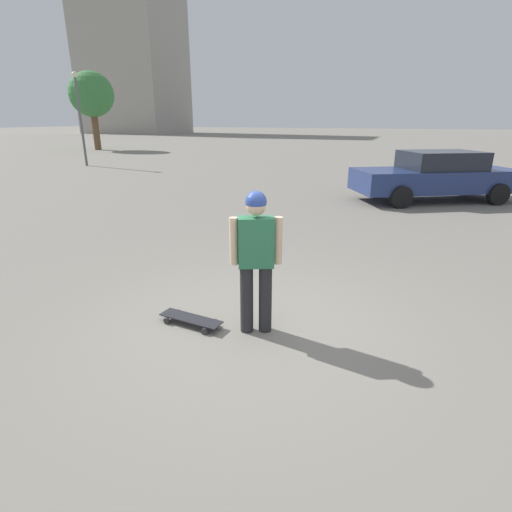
% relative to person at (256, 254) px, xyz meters
% --- Properties ---
extents(ground_plane, '(220.00, 220.00, 0.00)m').
position_rel_person_xyz_m(ground_plane, '(0.00, 0.00, -0.94)').
color(ground_plane, gray).
extents(person, '(0.34, 0.53, 1.62)m').
position_rel_person_xyz_m(person, '(0.00, 0.00, 0.00)').
color(person, '#262628').
rests_on(person, ground_plane).
extents(skateboard, '(0.33, 0.80, 0.09)m').
position_rel_person_xyz_m(skateboard, '(0.15, -0.77, -0.86)').
color(skateboard, '#232328').
rests_on(skateboard, ground_plane).
extents(car_parked_near, '(3.79, 4.94, 1.44)m').
position_rel_person_xyz_m(car_parked_near, '(-9.15, 2.17, -0.20)').
color(car_parked_near, navy).
rests_on(car_parked_near, ground_plane).
extents(building_block_distant, '(11.63, 15.32, 29.22)m').
position_rel_person_xyz_m(building_block_distant, '(-57.50, -44.20, 13.68)').
color(building_block_distant, '#9E998E').
rests_on(building_block_distant, ground_plane).
extents(tree_distant, '(3.33, 3.33, 5.79)m').
position_rel_person_xyz_m(tree_distant, '(-22.33, -22.05, 3.14)').
color(tree_distant, brown).
rests_on(tree_distant, ground_plane).
extents(lamp_post, '(0.28, 0.28, 4.52)m').
position_rel_person_xyz_m(lamp_post, '(-12.91, -14.46, 1.79)').
color(lamp_post, '#59595E').
rests_on(lamp_post, ground_plane).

